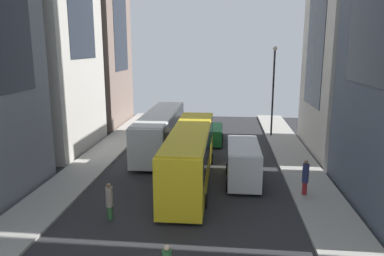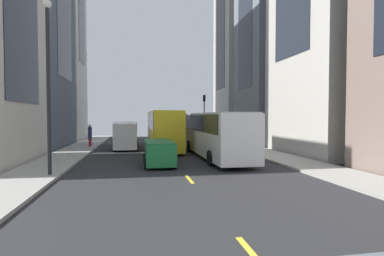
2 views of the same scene
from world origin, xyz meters
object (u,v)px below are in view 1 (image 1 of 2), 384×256
Objects in this scene: delivery_van_white at (243,160)px; car_green_0 at (213,133)px; pedestrian_crossing_mid at (305,176)px; pedestrian_crossing_near at (109,200)px; city_bus_white at (161,128)px; streetcar_yellow at (190,151)px.

delivery_van_white is 1.20× the size of car_green_0.
pedestrian_crossing_mid is 11.46m from pedestrian_crossing_near.
city_bus_white is 5.89× the size of pedestrian_crossing_mid.
pedestrian_crossing_mid is 1.09× the size of pedestrian_crossing_near.
streetcar_yellow is 10.41m from car_green_0.
pedestrian_crossing_mid is (5.98, -12.25, 0.37)m from car_green_0.
pedestrian_crossing_near is (-7.16, -6.19, -0.47)m from delivery_van_white.
delivery_van_white is (6.79, -7.07, -0.50)m from city_bus_white.
city_bus_white is 0.98× the size of streetcar_yellow.
streetcar_yellow is 6.04× the size of pedestrian_crossing_mid.
car_green_0 is at bearing -45.96° from pedestrian_crossing_mid.
delivery_van_white reaches higher than car_green_0.
city_bus_white reaches higher than pedestrian_crossing_mid.
delivery_van_white is at bearing -46.15° from city_bus_white.
pedestrian_crossing_near is (-0.37, -13.26, -0.97)m from city_bus_white.
streetcar_yellow reaches higher than city_bus_white.
delivery_van_white is at bearing -13.81° from pedestrian_crossing_mid.
streetcar_yellow is at bearing -96.14° from car_green_0.
delivery_van_white is 10.32m from car_green_0.
car_green_0 is 16.90m from pedestrian_crossing_near.
city_bus_white is at bearing -23.83° from pedestrian_crossing_mid.
streetcar_yellow is 2.92× the size of car_green_0.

